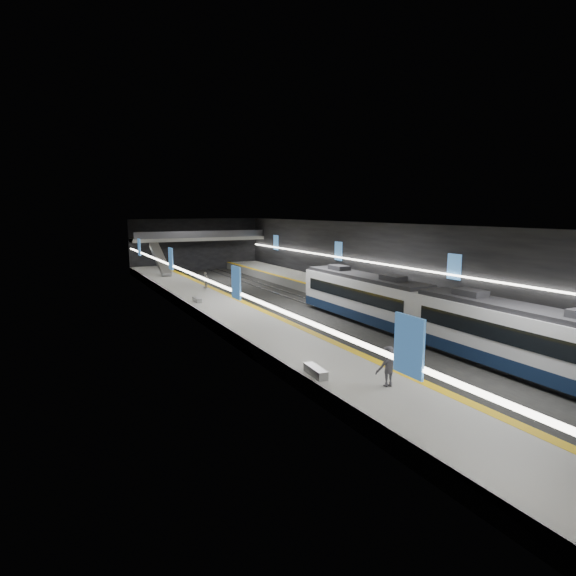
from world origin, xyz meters
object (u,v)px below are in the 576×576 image
train (427,312)px  passenger_right_a (351,284)px  bench_right_far (351,282)px  bench_right_near (490,317)px  passenger_left_b (388,367)px  bench_left_near (316,371)px  bench_left_far (197,300)px  passenger_left_a (205,280)px  escalator (160,259)px

train → passenger_right_a: 15.94m
bench_right_far → passenger_right_a: bearing=-125.2°
bench_right_near → passenger_left_b: bearing=-132.9°
train → bench_left_near: bearing=-157.6°
bench_left_far → passenger_left_a: size_ratio=0.96×
bench_right_near → bench_right_far: 19.71m
bench_right_near → passenger_left_a: (-14.67, 24.49, 0.66)m
escalator → bench_left_far: escalator is taller
bench_left_far → passenger_left_a: 7.92m
bench_right_near → bench_right_far: size_ratio=0.81×
passenger_right_a → passenger_left_a: 15.48m
bench_right_near → bench_left_near: bearing=-143.8°
passenger_right_a → passenger_left_a: bearing=31.4°
escalator → bench_left_near: bearing=-92.6°
passenger_left_a → escalator: bearing=175.0°
bench_left_far → escalator: bearing=86.6°
escalator → bench_left_near: 43.77m
train → passenger_left_b: size_ratio=15.45×
bench_right_far → passenger_left_a: (-15.42, 4.80, 0.62)m
train → bench_left_far: 20.64m
bench_left_near → passenger_right_a: passenger_right_a is taller
bench_right_near → passenger_left_b: (-15.91, -7.60, 0.77)m
bench_right_near → passenger_right_a: 15.67m
bench_right_far → passenger_right_a: (-2.80, -4.16, 0.54)m
bench_left_near → passenger_right_a: size_ratio=1.18×
bench_right_far → bench_right_near: bearing=-93.5°
escalator → bench_left_near: (-1.95, -43.70, -1.67)m
train → passenger_right_a: size_ratio=19.16×
bench_left_far → passenger_left_b: 24.92m
bench_left_near → passenger_left_a: (3.53, 29.25, 0.64)m
train → bench_left_near: train is taller
escalator → train: bearing=-75.5°
passenger_right_a → bench_right_near: bearing=164.3°
passenger_right_a → passenger_left_a: passenger_left_a is taller
escalator → passenger_left_b: (0.34, -46.54, -0.93)m
bench_left_near → passenger_right_a: 25.93m
escalator → passenger_left_b: 46.55m
passenger_left_a → passenger_left_b: bearing=-13.5°
bench_right_near → passenger_left_a: 28.55m
bench_left_far → bench_right_far: 18.70m
bench_left_far → passenger_right_a: (15.74, -1.71, 0.58)m
bench_left_near → passenger_left_b: (2.29, -2.84, 0.75)m
bench_left_far → passenger_left_a: bearing=67.3°
escalator → passenger_left_b: escalator is taller
bench_right_far → passenger_left_b: (-16.66, -27.29, 0.73)m
bench_left_near → bench_right_near: size_ratio=1.14×
escalator → passenger_left_a: (1.58, -14.45, -1.04)m
train → bench_right_near: bearing=-1.5°
escalator → passenger_right_a: size_ratio=5.10×
train → passenger_left_a: (-8.42, 24.33, -0.33)m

